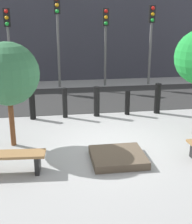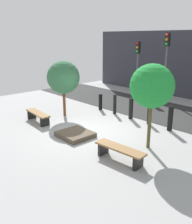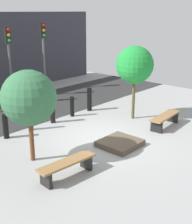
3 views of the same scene
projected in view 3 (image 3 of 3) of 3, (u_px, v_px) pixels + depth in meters
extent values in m
plane|color=#989898|center=(100.00, 139.00, 10.96)|extent=(18.00, 18.00, 0.00)
cube|color=#2C2C2C|center=(21.00, 111.00, 13.98)|extent=(18.00, 3.91, 0.01)
cube|color=black|center=(46.00, 179.00, 7.95)|extent=(0.13, 0.43, 0.41)
cube|color=black|center=(86.00, 162.00, 8.85)|extent=(0.13, 0.43, 0.41)
cube|color=olive|center=(67.00, 162.00, 8.33)|extent=(1.77, 0.55, 0.06)
cube|color=black|center=(156.00, 127.00, 11.52)|extent=(0.13, 0.45, 0.41)
cube|color=black|center=(173.00, 117.00, 12.58)|extent=(0.13, 0.45, 0.41)
cube|color=olive|center=(165.00, 116.00, 11.97)|extent=(1.80, 0.58, 0.06)
cube|color=brown|center=(120.00, 143.00, 10.39)|extent=(1.27, 1.19, 0.18)
cylinder|color=brown|center=(31.00, 137.00, 9.19)|extent=(0.14, 0.14, 1.50)
sphere|color=#336C44|center=(29.00, 98.00, 8.82)|extent=(1.60, 1.60, 1.60)
cylinder|color=#4D4723|center=(133.00, 97.00, 12.79)|extent=(0.12, 0.12, 1.84)
sphere|color=#1F8E36|center=(135.00, 65.00, 12.38)|extent=(1.51, 1.51, 1.51)
cylinder|color=black|center=(6.00, 126.00, 10.92)|extent=(0.20, 0.20, 0.87)
cylinder|color=black|center=(31.00, 117.00, 11.66)|extent=(0.16, 0.16, 1.02)
cylinder|color=black|center=(53.00, 110.00, 12.42)|extent=(0.20, 0.20, 1.03)
cylinder|color=black|center=(72.00, 107.00, 13.20)|extent=(0.17, 0.17, 0.86)
cylinder|color=black|center=(89.00, 99.00, 13.93)|extent=(0.21, 0.21, 1.06)
cylinder|color=#565656|center=(10.00, 63.00, 15.63)|extent=(0.12, 0.12, 3.55)
cube|color=black|center=(7.00, 35.00, 15.20)|extent=(0.28, 0.16, 0.78)
sphere|color=red|center=(8.00, 30.00, 15.05)|extent=(0.17, 0.17, 0.17)
sphere|color=orange|center=(9.00, 35.00, 15.13)|extent=(0.17, 0.17, 0.17)
sphere|color=green|center=(9.00, 41.00, 15.21)|extent=(0.17, 0.17, 0.17)
cylinder|color=slate|center=(44.00, 57.00, 17.14)|extent=(0.12, 0.12, 3.68)
cube|color=black|center=(42.00, 30.00, 16.70)|extent=(0.28, 0.16, 0.78)
sphere|color=red|center=(43.00, 25.00, 16.55)|extent=(0.17, 0.17, 0.17)
sphere|color=orange|center=(44.00, 30.00, 16.63)|extent=(0.17, 0.17, 0.17)
sphere|color=green|center=(44.00, 35.00, 16.71)|extent=(0.17, 0.17, 0.17)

